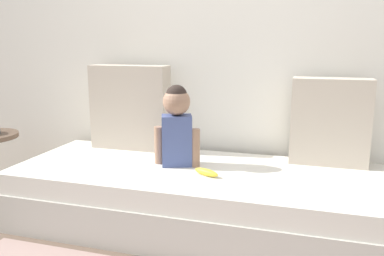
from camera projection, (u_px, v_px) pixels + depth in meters
The scene contains 7 objects.
ground_plane at pixel (209, 227), 2.46m from camera, with size 12.00×12.00×0.00m, color brown.
back_wall at pixel (232, 20), 2.73m from camera, with size 5.64×0.10×2.51m, color silver.
couch at pixel (210, 199), 2.42m from camera, with size 2.44×0.88×0.36m.
throw_pillow_left at pixel (130, 107), 2.83m from camera, with size 0.56×0.16×0.59m, color #C1B29E.
throw_pillow_right at pixel (330, 122), 2.45m from camera, with size 0.47×0.16×0.53m, color #C1B29E.
toddler at pixel (177, 123), 2.43m from camera, with size 0.29×0.18×0.50m.
banana at pixel (206, 172), 2.28m from camera, with size 0.17×0.04×0.04m, color yellow.
Camera 1 is at (0.56, -2.21, 1.11)m, focal length 37.44 mm.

